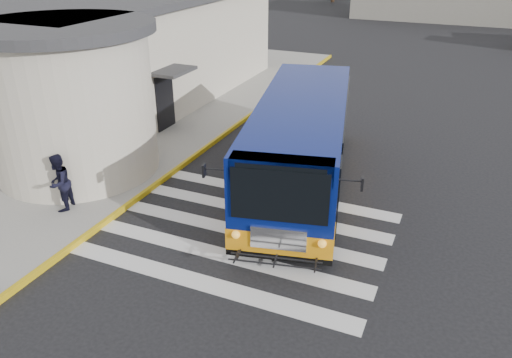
% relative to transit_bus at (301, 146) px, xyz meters
% --- Properties ---
extents(ground, '(140.00, 140.00, 0.00)m').
position_rel_transit_bus_xyz_m(ground, '(-0.13, -2.49, -1.35)').
color(ground, black).
rests_on(ground, ground).
extents(sidewalk, '(10.00, 34.00, 0.15)m').
position_rel_transit_bus_xyz_m(sidewalk, '(-9.13, 1.51, -1.27)').
color(sidewalk, gray).
rests_on(sidewalk, ground).
extents(curb_strip, '(0.12, 34.00, 0.16)m').
position_rel_transit_bus_xyz_m(curb_strip, '(-4.18, 1.51, -1.27)').
color(curb_strip, gold).
rests_on(curb_strip, ground).
extents(station_building, '(12.70, 18.70, 4.80)m').
position_rel_transit_bus_xyz_m(station_building, '(-10.97, 4.42, 1.22)').
color(station_building, beige).
rests_on(station_building, ground).
extents(crosswalk, '(8.00, 5.35, 0.01)m').
position_rel_transit_bus_xyz_m(crosswalk, '(-0.63, -3.29, -1.34)').
color(crosswalk, silver).
rests_on(crosswalk, ground).
extents(transit_bus, '(5.04, 10.29, 2.82)m').
position_rel_transit_bus_xyz_m(transit_bus, '(0.00, 0.00, 0.00)').
color(transit_bus, navy).
rests_on(transit_bus, ground).
extents(pedestrian_a, '(0.66, 0.78, 1.81)m').
position_rel_transit_bus_xyz_m(pedestrian_a, '(-6.79, -3.26, -0.30)').
color(pedestrian_a, black).
rests_on(pedestrian_a, sidewalk).
extents(pedestrian_b, '(0.83, 0.96, 1.69)m').
position_rel_transit_bus_xyz_m(pedestrian_b, '(-5.67, -4.44, -0.35)').
color(pedestrian_b, black).
rests_on(pedestrian_b, sidewalk).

